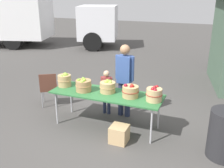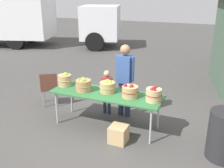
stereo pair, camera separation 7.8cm
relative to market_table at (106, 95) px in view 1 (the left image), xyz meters
name	(u,v)px [view 1 (the left image)]	position (x,y,z in m)	size (l,w,h in m)	color
ground_plane	(107,126)	(0.00, 0.00, -0.71)	(40.00, 40.00, 0.00)	#474442
market_table	(106,95)	(0.00, 0.00, 0.00)	(2.30, 0.76, 0.75)	#2D6B38
apple_basket_green_0	(65,80)	(-1.01, 0.05, 0.18)	(0.30, 0.30, 0.30)	tan
apple_basket_green_1	(83,85)	(-0.49, -0.06, 0.17)	(0.34, 0.34, 0.28)	#A87F51
apple_basket_green_2	(108,87)	(0.00, 0.07, 0.16)	(0.34, 0.34, 0.27)	tan
apple_basket_red_0	(130,91)	(0.51, 0.00, 0.16)	(0.34, 0.34, 0.28)	tan
apple_basket_red_1	(154,94)	(0.98, -0.01, 0.17)	(0.32, 0.32, 0.29)	tan
vendor_adult	(125,75)	(0.17, 0.62, 0.26)	(0.44, 0.23, 1.65)	#262D4C
child_customer	(107,89)	(-0.24, 0.57, -0.10)	(0.28, 0.15, 1.04)	#262D4C
box_truck	(28,17)	(-7.12, 6.40, 0.78)	(7.99, 4.34, 2.75)	white
folding_chair	(49,87)	(-1.73, 0.42, -0.20)	(0.55, 0.55, 0.86)	brown
produce_crate	(119,134)	(0.46, -0.47, -0.55)	(0.33, 0.33, 0.33)	tan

